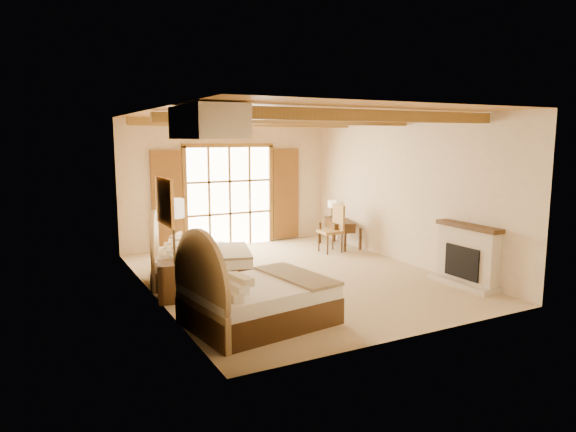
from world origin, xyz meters
TOP-DOWN VIEW (x-y plane):
  - floor at (0.00, 0.00)m, footprint 7.00×7.00m
  - wall_back at (0.00, 3.50)m, footprint 5.50×0.00m
  - wall_left at (-2.75, 0.00)m, footprint 0.00×7.00m
  - wall_right at (2.75, 0.00)m, footprint 0.00×7.00m
  - ceiling at (0.00, 0.00)m, footprint 7.00×7.00m
  - ceiling_beams at (0.00, 0.00)m, footprint 5.39×4.60m
  - french_doors at (0.00, 3.44)m, footprint 3.95×0.08m
  - fireplace at (2.60, -2.00)m, footprint 0.46×1.40m
  - painting at (-2.70, -0.75)m, footprint 0.06×0.95m
  - canopy_valance at (-2.40, -2.00)m, footprint 0.70×1.40m
  - bed_near at (-1.82, -2.03)m, footprint 2.22×1.79m
  - bed_far at (-1.83, 0.58)m, footprint 2.24×1.88m
  - nightstand at (-2.50, -0.35)m, footprint 0.65×0.65m
  - floor_lamp at (-2.50, -0.45)m, footprint 0.37×0.37m
  - armchair at (-1.43, 2.27)m, footprint 0.98×0.98m
  - ottoman at (-0.79, 2.13)m, footprint 0.63×0.63m
  - desk at (2.41, 2.01)m, footprint 0.95×1.37m
  - desk_chair at (1.87, 1.55)m, footprint 0.53×0.53m
  - desk_lamp at (2.49, 2.52)m, footprint 0.22×0.22m

SIDE VIEW (x-z plane):
  - floor at x=0.00m, z-range 0.00..0.00m
  - ottoman at x=-0.79m, z-range 0.00..0.35m
  - armchair at x=-1.43m, z-range 0.00..0.65m
  - nightstand at x=-2.50m, z-range 0.00..0.66m
  - desk_chair at x=1.87m, z-range -0.22..0.93m
  - desk at x=2.41m, z-range 0.02..0.71m
  - bed_far at x=-1.83m, z-range -0.24..0.98m
  - bed_near at x=-1.82m, z-range -0.26..1.07m
  - fireplace at x=2.60m, z-range -0.07..1.09m
  - desk_lamp at x=2.49m, z-range 0.79..1.23m
  - french_doors at x=0.00m, z-range -0.05..2.55m
  - floor_lamp at x=-2.50m, z-range 0.61..2.36m
  - wall_back at x=0.00m, z-range -1.15..4.35m
  - wall_left at x=-2.75m, z-range -1.90..5.10m
  - wall_right at x=2.75m, z-range -1.90..5.10m
  - painting at x=-2.70m, z-range 1.38..2.12m
  - canopy_valance at x=-2.40m, z-range 2.73..3.18m
  - ceiling_beams at x=0.00m, z-range 2.99..3.17m
  - ceiling at x=0.00m, z-range 3.20..3.20m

